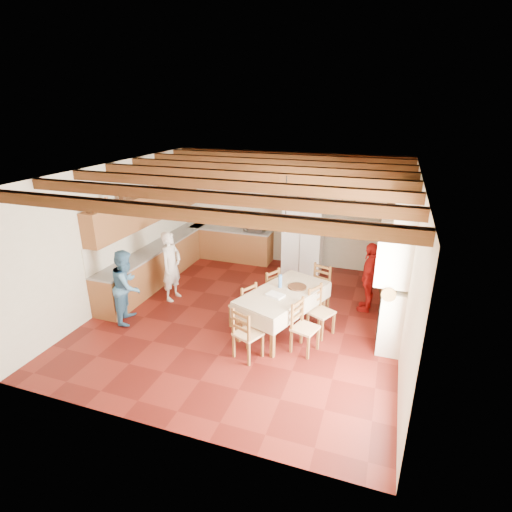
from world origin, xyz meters
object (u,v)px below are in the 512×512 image
(person_woman_blue, at_px, (127,286))
(microwave, at_px, (255,225))
(dining_table, at_px, (283,295))
(chair_left_far, at_px, (267,289))
(refrigerator, at_px, (303,236))
(hutch, at_px, (394,249))
(chair_right_near, at_px, (305,327))
(person_man, at_px, (171,266))
(person_woman_red, at_px, (369,277))
(chair_right_far, at_px, (321,312))
(chair_end_near, at_px, (248,333))
(chair_left_near, at_px, (243,305))
(chair_end_far, at_px, (318,288))

(person_woman_blue, xyz_separation_m, microwave, (1.37, 3.83, 0.30))
(dining_table, relative_size, chair_left_far, 2.20)
(refrigerator, distance_m, hutch, 2.24)
(hutch, distance_m, chair_left_far, 3.12)
(hutch, height_order, person_woman_blue, hutch)
(hutch, relative_size, chair_right_near, 2.17)
(person_man, xyz_separation_m, person_woman_red, (4.17, 0.90, -0.03))
(dining_table, relative_size, chair_right_far, 2.20)
(chair_right_far, bearing_deg, microwave, 64.72)
(person_man, bearing_deg, dining_table, -95.56)
(refrigerator, height_order, dining_table, refrigerator)
(hutch, bearing_deg, chair_right_far, -122.40)
(chair_left_far, distance_m, chair_end_near, 1.76)
(chair_right_near, bearing_deg, hutch, -6.41)
(chair_right_far, relative_size, person_woman_blue, 0.64)
(person_woman_blue, bearing_deg, person_woman_red, -84.28)
(dining_table, distance_m, person_woman_blue, 3.11)
(chair_left_near, bearing_deg, person_man, -82.65)
(chair_right_near, height_order, chair_right_far, same)
(person_woman_red, xyz_separation_m, microwave, (-3.16, 1.82, 0.30))
(chair_left_near, distance_m, microwave, 3.51)
(person_woman_red, bearing_deg, chair_end_near, -29.30)
(refrigerator, relative_size, chair_right_far, 2.00)
(hutch, xyz_separation_m, chair_right_far, (-1.19, -2.44, -0.56))
(chair_right_near, xyz_separation_m, person_man, (-3.25, 1.05, 0.31))
(chair_end_near, relative_size, chair_end_far, 1.00)
(chair_right_far, bearing_deg, person_woman_red, -3.33)
(chair_end_near, height_order, microwave, microwave)
(chair_left_far, relative_size, person_woman_blue, 0.64)
(refrigerator, height_order, microwave, refrigerator)
(chair_right_near, bearing_deg, chair_right_far, 3.18)
(person_man, bearing_deg, person_woman_red, -73.17)
(chair_left_near, distance_m, chair_end_near, 1.02)
(chair_right_far, distance_m, chair_end_near, 1.56)
(chair_end_far, height_order, person_man, person_man)
(chair_left_far, distance_m, chair_end_far, 1.09)
(hutch, xyz_separation_m, microwave, (-3.59, 0.67, 0.01))
(chair_end_near, height_order, person_woman_blue, person_woman_blue)
(chair_right_near, bearing_deg, person_woman_red, -8.15)
(chair_end_near, xyz_separation_m, chair_end_far, (0.79, 2.15, 0.00))
(chair_end_near, xyz_separation_m, person_woman_red, (1.81, 2.44, 0.27))
(chair_end_near, distance_m, microwave, 4.50)
(chair_end_far, bearing_deg, chair_left_near, -117.27)
(chair_right_far, distance_m, microwave, 3.97)
(chair_left_near, xyz_separation_m, microwave, (-0.91, 3.34, 0.57))
(dining_table, bearing_deg, chair_left_near, -169.41)
(hutch, bearing_deg, dining_table, -133.47)
(chair_end_near, height_order, person_man, person_man)
(chair_right_far, xyz_separation_m, person_woman_red, (0.76, 1.29, 0.27))
(dining_table, relative_size, person_woman_red, 1.40)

